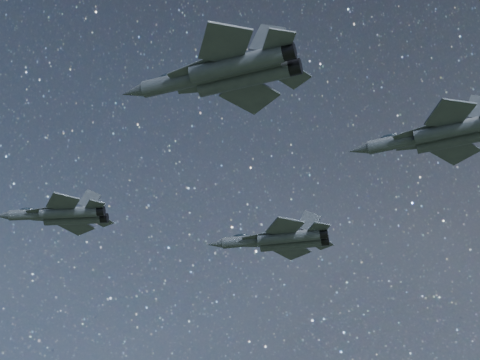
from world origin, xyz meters
The scene contains 4 objects.
jet_lead centered at (-24.08, -5.83, 150.91)m, with size 15.52×10.18×4.00m.
jet_left centered at (-2.91, 16.40, 152.27)m, with size 18.70×12.57×4.72m.
jet_right centered at (7.80, -18.21, 151.94)m, with size 20.06×13.85×5.04m.
jet_slot centered at (23.93, 3.94, 153.10)m, with size 18.97×13.16×4.77m.
Camera 1 is at (32.94, -61.10, 106.11)m, focal length 50.00 mm.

